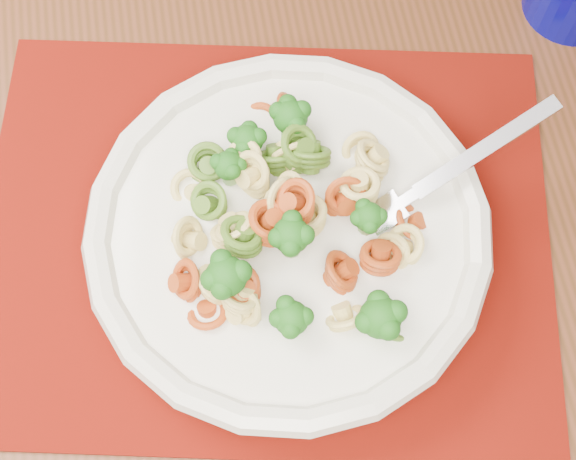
{
  "coord_description": "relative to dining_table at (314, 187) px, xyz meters",
  "views": [
    {
      "loc": [
        0.25,
        0.02,
        1.3
      ],
      "look_at": [
        0.28,
        0.23,
        0.79
      ],
      "focal_mm": 50.0,
      "sensor_mm": 36.0,
      "label": 1
    }
  ],
  "objects": [
    {
      "name": "placemat",
      "position": [
        -0.05,
        -0.08,
        0.09
      ],
      "size": [
        0.46,
        0.38,
        0.0
      ],
      "primitive_type": "cube",
      "rotation": [
        0.0,
        0.0,
        -0.13
      ],
      "color": "#610904",
      "rests_on": "dining_table"
    },
    {
      "name": "pasta_broccoli_heap",
      "position": [
        -0.03,
        -0.09,
        0.14
      ],
      "size": [
        0.24,
        0.24,
        0.06
      ],
      "primitive_type": null,
      "color": "#D3C068",
      "rests_on": "pasta_bowl"
    },
    {
      "name": "fork",
      "position": [
        0.04,
        -0.09,
        0.14
      ],
      "size": [
        0.18,
        0.09,
        0.08
      ],
      "primitive_type": null,
      "rotation": [
        0.0,
        -0.35,
        0.4
      ],
      "color": "silver",
      "rests_on": "pasta_bowl"
    },
    {
      "name": "pasta_bowl",
      "position": [
        -0.03,
        -0.09,
        0.12
      ],
      "size": [
        0.28,
        0.28,
        0.05
      ],
      "color": "silver",
      "rests_on": "placemat"
    },
    {
      "name": "dining_table",
      "position": [
        0.0,
        0.0,
        0.0
      ],
      "size": [
        1.63,
        1.12,
        0.75
      ],
      "rotation": [
        0.0,
        0.0,
        0.07
      ],
      "color": "#512816",
      "rests_on": "ground"
    }
  ]
}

